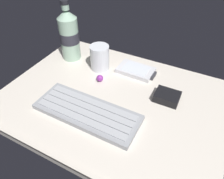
{
  "coord_description": "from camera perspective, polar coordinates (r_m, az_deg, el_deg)",
  "views": [
    {
      "loc": [
        20.99,
        -40.26,
        42.78
      ],
      "look_at": [
        0.0,
        0.0,
        3.0
      ],
      "focal_mm": 33.79,
      "sensor_mm": 36.0,
      "label": 1
    }
  ],
  "objects": [
    {
      "name": "ground_plane",
      "position": [
        0.63,
        -0.1,
        -2.85
      ],
      "size": [
        64.0,
        48.0,
        2.8
      ],
      "color": "beige"
    },
    {
      "name": "juice_cup",
      "position": [
        0.72,
        -3.32,
        8.39
      ],
      "size": [
        6.4,
        6.4,
        8.5
      ],
      "color": "silver",
      "rests_on": "ground_plane"
    },
    {
      "name": "keyboard",
      "position": [
        0.58,
        -6.78,
        -6.0
      ],
      "size": [
        29.09,
        11.24,
        1.7
      ],
      "color": "#93969B",
      "rests_on": "ground_plane"
    },
    {
      "name": "charger_block",
      "position": [
        0.63,
        14.67,
        -1.9
      ],
      "size": [
        7.06,
        5.68,
        2.4
      ],
      "primitive_type": "cube",
      "rotation": [
        0.0,
        0.0,
        0.01
      ],
      "color": "black",
      "rests_on": "ground_plane"
    },
    {
      "name": "water_bottle",
      "position": [
        0.77,
        -11.51,
        14.26
      ],
      "size": [
        6.73,
        6.73,
        20.8
      ],
      "color": "#9EC1A8",
      "rests_on": "ground_plane"
    },
    {
      "name": "handheld_device",
      "position": [
        0.72,
        6.55,
        5.19
      ],
      "size": [
        12.96,
        7.95,
        1.5
      ],
      "color": "silver",
      "rests_on": "ground_plane"
    },
    {
      "name": "trackball_mouse",
      "position": [
        0.68,
        -3.31,
        3.07
      ],
      "size": [
        2.2,
        2.2,
        2.2
      ],
      "primitive_type": "sphere",
      "color": "purple",
      "rests_on": "ground_plane"
    }
  ]
}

